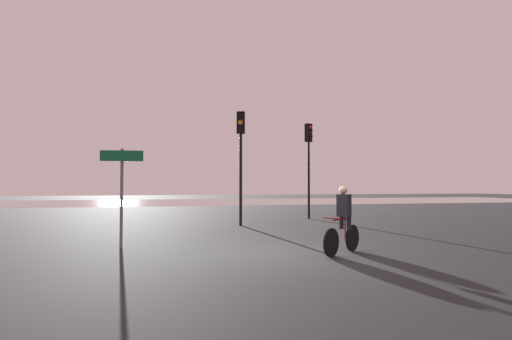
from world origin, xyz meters
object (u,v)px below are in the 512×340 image
(traffic_light_far_right, at_px, (309,153))
(direction_sign_post, at_px, (122,183))
(traffic_light_center, at_px, (241,146))
(cyclist, at_px, (343,219))

(traffic_light_far_right, distance_m, direction_sign_post, 11.18)
(traffic_light_center, bearing_deg, cyclist, 116.73)
(direction_sign_post, xyz_separation_m, cyclist, (5.27, -2.17, -0.88))
(traffic_light_center, distance_m, cyclist, 7.62)
(traffic_light_center, relative_size, direction_sign_post, 1.79)
(direction_sign_post, bearing_deg, cyclist, 162.49)
(traffic_light_center, xyz_separation_m, direction_sign_post, (-4.13, -4.97, -1.53))
(traffic_light_far_right, relative_size, cyclist, 2.90)
(cyclist, bearing_deg, traffic_light_center, -28.09)
(traffic_light_center, relative_size, cyclist, 2.88)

